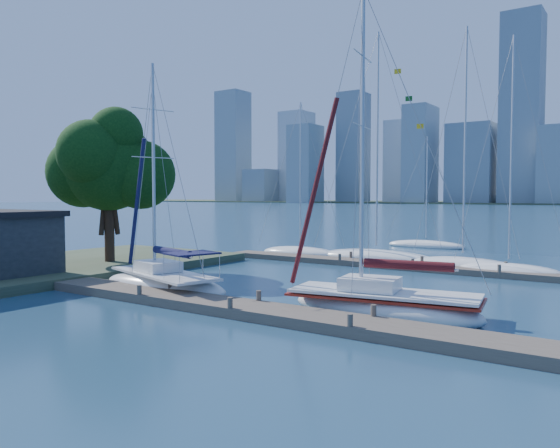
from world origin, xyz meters
The scene contains 12 objects.
ground centered at (0.00, 0.00, 0.00)m, with size 700.00×700.00×0.00m, color navy.
near_dock centered at (0.00, 0.00, 0.20)m, with size 26.00×2.00×0.40m, color #50443A.
far_dock centered at (2.00, 16.00, 0.18)m, with size 30.00×1.80×0.36m, color #50443A.
shore centered at (-17.00, 3.00, 0.25)m, with size 12.00×22.00×0.50m, color #38472D.
tree centered at (-14.93, 5.41, 6.62)m, with size 7.64×6.96×9.92m.
sailboat_navy centered at (-6.49, 1.89, 0.94)m, with size 8.02×4.55×11.57m.
sailboat_maroon centered at (4.45, 2.96, 1.08)m, with size 8.03×3.72×13.06m.
bg_boat_0 centered at (-9.20, 18.58, 0.25)m, with size 7.01×4.17×11.95m.
bg_boat_1 centered at (-2.99, 18.74, 0.30)m, with size 9.07×5.71×16.24m.
bg_boat_2 centered at (3.30, 17.67, 0.30)m, with size 7.27×3.63×15.25m.
bg_boat_3 centered at (6.17, 16.81, 0.28)m, with size 6.31×3.32×14.02m.
bg_boat_6 centered at (-3.61, 30.62, 0.21)m, with size 7.24×3.45×10.09m.
Camera 1 is at (12.96, -16.49, 4.61)m, focal length 35.00 mm.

